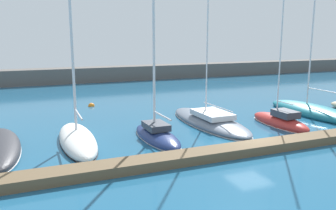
% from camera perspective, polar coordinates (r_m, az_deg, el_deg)
% --- Properties ---
extents(ground_plane, '(120.00, 120.00, 0.00)m').
position_cam_1_polar(ground_plane, '(23.49, 13.16, -6.13)').
color(ground_plane, '#1E567A').
extents(dock_pier, '(36.61, 1.47, 0.53)m').
position_cam_1_polar(dock_pier, '(22.33, 15.31, -6.44)').
color(dock_pier, brown).
rests_on(dock_pier, ground_plane).
extents(breakwater_seawall, '(108.00, 3.03, 2.18)m').
position_cam_1_polar(breakwater_seawall, '(55.08, -8.43, 5.06)').
color(breakwater_seawall, '#5B5651').
rests_on(breakwater_seawall, ground_plane).
extents(sailboat_white_second, '(2.32, 8.31, 16.05)m').
position_cam_1_polar(sailboat_white_second, '(23.63, -14.45, -5.25)').
color(sailboat_white_second, white).
rests_on(sailboat_white_second, ground_plane).
extents(sailboat_navy_third, '(2.18, 6.37, 10.14)m').
position_cam_1_polar(sailboat_navy_third, '(23.84, -1.81, -4.82)').
color(sailboat_navy_third, navy).
rests_on(sailboat_navy_third, ground_plane).
extents(sailboat_slate_fourth, '(3.55, 10.53, 15.65)m').
position_cam_1_polar(sailboat_slate_fourth, '(28.02, 6.69, -2.51)').
color(sailboat_slate_fourth, slate).
rests_on(sailboat_slate_fourth, ground_plane).
extents(sailboat_red_fifth, '(1.88, 6.06, 13.40)m').
position_cam_1_polar(sailboat_red_fifth, '(28.71, 17.68, -2.43)').
color(sailboat_red_fifth, '#B72D28').
rests_on(sailboat_red_fifth, ground_plane).
extents(sailboat_teal_sixth, '(3.30, 10.13, 21.89)m').
position_cam_1_polar(sailboat_teal_sixth, '(33.73, 22.31, -0.85)').
color(sailboat_teal_sixth, '#19707F').
rests_on(sailboat_teal_sixth, ground_plane).
extents(mooring_buoy_orange, '(0.64, 0.64, 0.64)m').
position_cam_1_polar(mooring_buoy_orange, '(35.66, -12.27, -0.18)').
color(mooring_buoy_orange, orange).
rests_on(mooring_buoy_orange, ground_plane).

